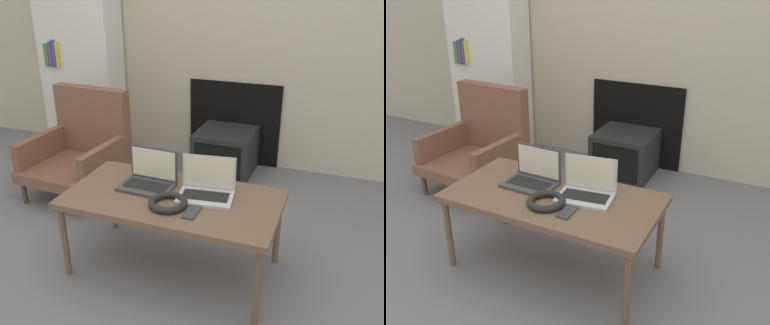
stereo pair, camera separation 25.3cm
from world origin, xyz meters
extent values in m
plane|color=slate|center=(0.00, 0.00, 0.00)|extent=(14.00, 14.00, 0.00)
cube|color=#B7AD99|center=(0.00, 2.06, 1.30)|extent=(7.00, 0.06, 2.60)
cube|color=black|center=(-0.10, 2.02, 0.36)|extent=(0.81, 0.03, 0.73)
cube|color=brown|center=(0.00, 0.38, 0.45)|extent=(1.16, 0.60, 0.04)
cylinder|color=brown|center=(-0.54, 0.12, 0.22)|extent=(0.04, 0.04, 0.43)
cylinder|color=brown|center=(0.54, 0.12, 0.22)|extent=(0.04, 0.04, 0.43)
cylinder|color=brown|center=(-0.54, 0.65, 0.22)|extent=(0.04, 0.04, 0.43)
cylinder|color=brown|center=(0.54, 0.65, 0.22)|extent=(0.04, 0.04, 0.43)
cube|color=#38383D|center=(-0.17, 0.42, 0.48)|extent=(0.30, 0.21, 0.02)
cube|color=black|center=(-0.17, 0.42, 0.49)|extent=(0.25, 0.12, 0.00)
cube|color=#38383D|center=(-0.17, 0.52, 0.58)|extent=(0.29, 0.02, 0.19)
cube|color=beige|center=(-0.17, 0.52, 0.58)|extent=(0.27, 0.01, 0.17)
cube|color=#B2B2B7|center=(0.17, 0.42, 0.48)|extent=(0.32, 0.24, 0.02)
cube|color=black|center=(0.17, 0.42, 0.49)|extent=(0.26, 0.14, 0.00)
cube|color=#B2B2B7|center=(0.16, 0.52, 0.58)|extent=(0.29, 0.05, 0.19)
cube|color=beige|center=(0.16, 0.52, 0.58)|extent=(0.27, 0.04, 0.17)
torus|color=black|center=(0.02, 0.28, 0.49)|extent=(0.21, 0.21, 0.04)
cube|color=#333338|center=(0.16, 0.25, 0.47)|extent=(0.07, 0.13, 0.01)
cube|color=black|center=(-0.10, 1.77, 0.19)|extent=(0.47, 0.47, 0.37)
cube|color=black|center=(-0.10, 1.53, 0.19)|extent=(0.39, 0.01, 0.29)
cube|color=brown|center=(-1.07, 0.98, 0.20)|extent=(0.68, 0.69, 0.08)
cube|color=brown|center=(-1.06, 1.26, 0.51)|extent=(0.64, 0.14, 0.54)
cube|color=brown|center=(-1.36, 1.00, 0.34)|extent=(0.09, 0.59, 0.20)
cube|color=brown|center=(-0.78, 0.97, 0.34)|extent=(0.09, 0.59, 0.20)
cylinder|color=#4C3828|center=(-1.34, 0.71, 0.08)|extent=(0.04, 0.04, 0.16)
cylinder|color=#4C3828|center=(-0.80, 0.71, 0.08)|extent=(0.04, 0.04, 0.16)
cylinder|color=#4C3828|center=(-1.34, 1.26, 0.08)|extent=(0.04, 0.04, 0.16)
cylinder|color=#4C3828|center=(-0.80, 1.26, 0.08)|extent=(0.04, 0.04, 0.16)
cube|color=silver|center=(-1.53, 1.86, 0.74)|extent=(0.72, 0.30, 1.47)
cube|color=#337F42|center=(-1.78, 1.70, 0.91)|extent=(0.04, 0.02, 0.20)
cube|color=#6B387F|center=(-1.74, 1.70, 0.92)|extent=(0.03, 0.02, 0.22)
cube|color=#2D479E|center=(-1.70, 1.70, 0.93)|extent=(0.03, 0.02, 0.24)
cube|color=gold|center=(-1.66, 1.70, 0.92)|extent=(0.03, 0.02, 0.22)
camera|label=1|loc=(0.82, -1.49, 1.56)|focal=40.00mm
camera|label=2|loc=(1.05, -1.39, 1.56)|focal=40.00mm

